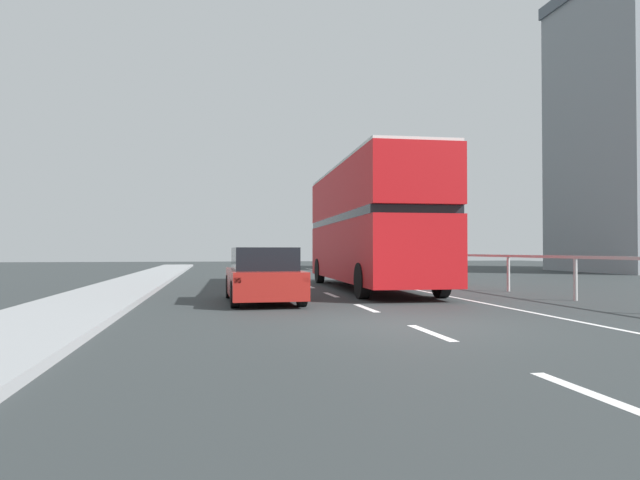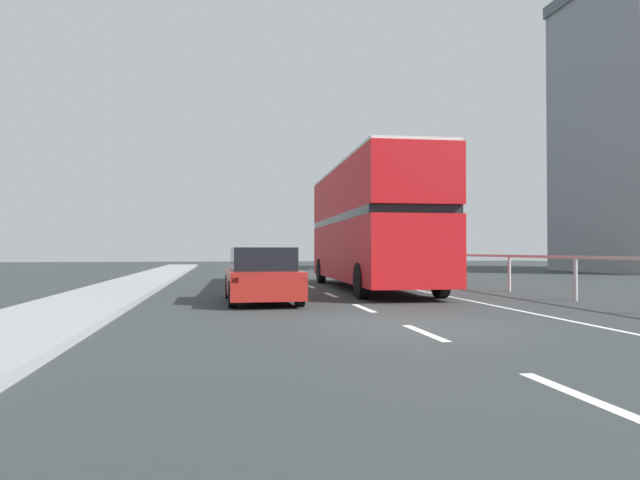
% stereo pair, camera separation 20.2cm
% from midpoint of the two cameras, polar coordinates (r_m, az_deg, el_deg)
% --- Properties ---
extents(ground_plane, '(74.43, 120.00, 0.10)m').
position_cam_midpoint_polar(ground_plane, '(10.47, 8.31, -8.67)').
color(ground_plane, '#2D3233').
extents(near_sidewalk_kerb, '(2.41, 80.00, 0.14)m').
position_cam_midpoint_polar(near_sidewalk_kerb, '(10.39, -28.38, -7.95)').
color(near_sidewalk_kerb, gray).
rests_on(near_sidewalk_kerb, ground).
extents(lane_paint_markings, '(3.41, 46.00, 0.01)m').
position_cam_midpoint_polar(lane_paint_markings, '(19.56, 5.33, -4.98)').
color(lane_paint_markings, silver).
rests_on(lane_paint_markings, ground).
extents(bridge_side_railing, '(0.10, 42.00, 1.20)m').
position_cam_midpoint_polar(bridge_side_railing, '(21.03, 15.91, -2.06)').
color(bridge_side_railing, '#B3B2B2').
rests_on(bridge_side_railing, ground).
extents(double_decker_bus_red, '(2.83, 10.82, 4.24)m').
position_cam_midpoint_polar(double_decker_bus_red, '(19.59, 4.73, 1.67)').
color(double_decker_bus_red, red).
rests_on(double_decker_bus_red, ground).
extents(hatchback_car_near, '(1.84, 4.22, 1.41)m').
position_cam_midpoint_polar(hatchback_car_near, '(14.72, -6.17, -3.64)').
color(hatchback_car_near, maroon).
rests_on(hatchback_car_near, ground).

